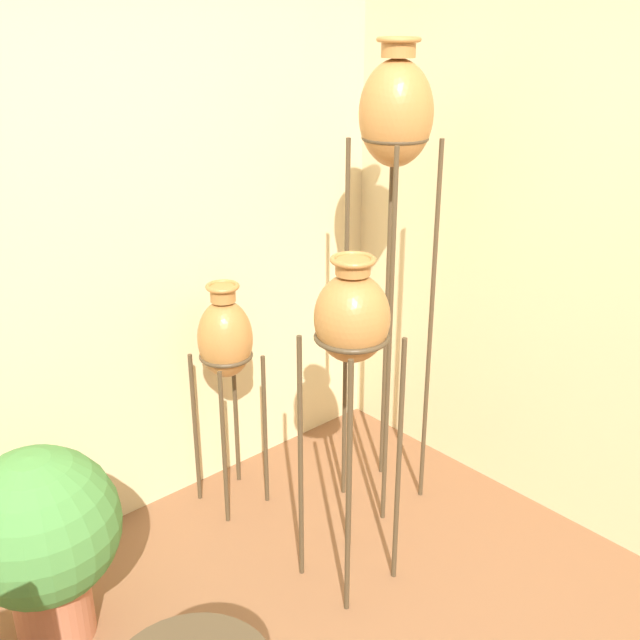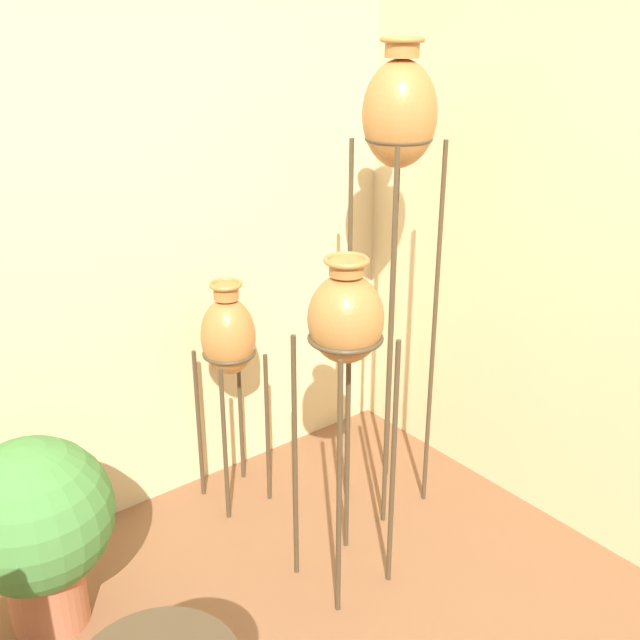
# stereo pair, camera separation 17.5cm
# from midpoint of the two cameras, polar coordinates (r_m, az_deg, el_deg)

# --- Properties ---
(wall_back) EXTENTS (7.27, 0.06, 2.70)m
(wall_back) POSITION_cam_midpoint_polar(r_m,az_deg,el_deg) (3.09, -21.17, 5.92)
(wall_back) COLOR beige
(wall_back) RESTS_ON ground_plane
(vase_stand_tall) EXTENTS (0.29, 0.29, 2.06)m
(vase_stand_tall) POSITION_cam_midpoint_polar(r_m,az_deg,el_deg) (3.05, 4.09, 14.41)
(vase_stand_tall) COLOR #473823
(vase_stand_tall) RESTS_ON ground_plane
(vase_stand_medium) EXTENTS (0.29, 0.29, 1.37)m
(vase_stand_medium) POSITION_cam_midpoint_polar(r_m,az_deg,el_deg) (2.66, 0.56, -0.47)
(vase_stand_medium) COLOR #473823
(vase_stand_medium) RESTS_ON ground_plane
(vase_stand_short) EXTENTS (0.25, 0.25, 1.09)m
(vase_stand_short) POSITION_cam_midpoint_polar(r_m,az_deg,el_deg) (3.29, -8.74, -1.70)
(vase_stand_short) COLOR #473823
(vase_stand_short) RESTS_ON ground_plane
(potted_plant) EXTENTS (0.56, 0.56, 0.77)m
(potted_plant) POSITION_cam_midpoint_polar(r_m,az_deg,el_deg) (2.93, -22.14, -14.97)
(potted_plant) COLOR #B26647
(potted_plant) RESTS_ON ground_plane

